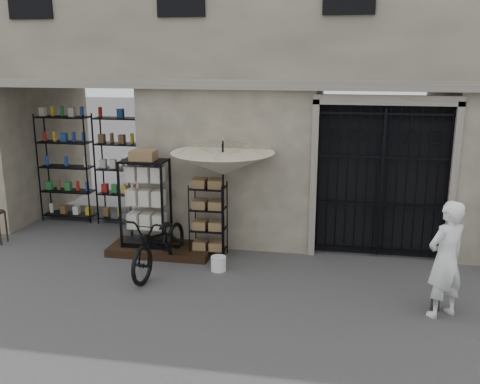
% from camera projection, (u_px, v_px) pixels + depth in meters
% --- Properties ---
extents(ground, '(80.00, 80.00, 0.00)m').
position_uv_depth(ground, '(273.00, 296.00, 8.62)').
color(ground, black).
rests_on(ground, ground).
extents(main_building, '(14.00, 4.00, 9.00)m').
position_uv_depth(main_building, '(300.00, 20.00, 11.32)').
color(main_building, gray).
rests_on(main_building, ground).
extents(shop_recess, '(3.00, 1.70, 3.00)m').
position_uv_depth(shop_recess, '(86.00, 162.00, 11.72)').
color(shop_recess, black).
rests_on(shop_recess, ground).
extents(shop_shelving, '(2.70, 0.50, 2.50)m').
position_uv_depth(shop_shelving, '(95.00, 169.00, 12.26)').
color(shop_shelving, black).
rests_on(shop_shelving, ground).
extents(iron_gate, '(2.50, 0.21, 3.00)m').
position_uv_depth(iron_gate, '(381.00, 179.00, 10.10)').
color(iron_gate, black).
rests_on(iron_gate, ground).
extents(step_platform, '(2.00, 0.90, 0.15)m').
position_uv_depth(step_platform, '(162.00, 249.00, 10.50)').
color(step_platform, black).
rests_on(step_platform, ground).
extents(display_cabinet, '(0.88, 0.58, 1.83)m').
position_uv_depth(display_cabinet, '(146.00, 207.00, 10.36)').
color(display_cabinet, black).
rests_on(display_cabinet, step_platform).
extents(wire_rack, '(0.76, 0.67, 1.45)m').
position_uv_depth(wire_rack, '(208.00, 221.00, 10.18)').
color(wire_rack, black).
rests_on(wire_rack, ground).
extents(market_umbrella, '(1.92, 1.95, 2.72)m').
position_uv_depth(market_umbrella, '(223.00, 157.00, 9.80)').
color(market_umbrella, black).
rests_on(market_umbrella, ground).
extents(white_bucket, '(0.33, 0.33, 0.26)m').
position_uv_depth(white_bucket, '(218.00, 264.00, 9.63)').
color(white_bucket, silver).
rests_on(white_bucket, ground).
extents(bicycle, '(0.83, 1.15, 2.04)m').
position_uv_depth(bicycle, '(161.00, 270.00, 9.67)').
color(bicycle, black).
rests_on(bicycle, ground).
extents(steel_bollard, '(0.17, 0.17, 0.73)m').
position_uv_depth(steel_bollard, '(437.00, 288.00, 8.07)').
color(steel_bollard, '#41444C').
rests_on(steel_bollard, ground).
extents(shopkeeper, '(1.56, 1.82, 0.42)m').
position_uv_depth(shopkeeper, '(440.00, 315.00, 7.99)').
color(shopkeeper, white).
rests_on(shopkeeper, ground).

